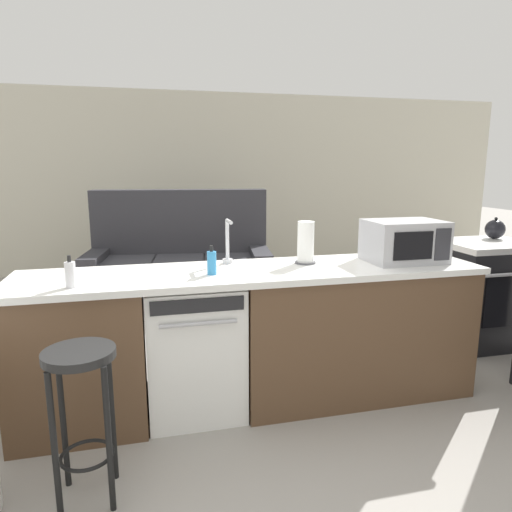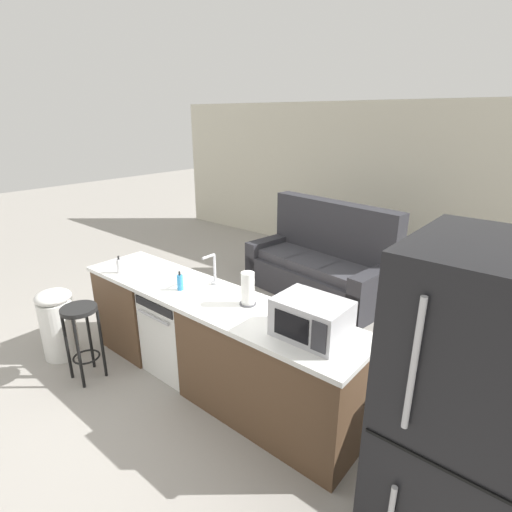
# 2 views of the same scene
# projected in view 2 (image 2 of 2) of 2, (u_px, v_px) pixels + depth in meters

# --- Properties ---
(ground_plane) EXTENTS (24.00, 24.00, 0.00)m
(ground_plane) POSITION_uv_depth(u_px,v_px,m) (202.00, 376.00, 3.84)
(ground_plane) COLOR gray
(wall_back) EXTENTS (10.00, 0.06, 2.60)m
(wall_back) POSITION_uv_depth(u_px,v_px,m) (409.00, 188.00, 6.26)
(wall_back) COLOR beige
(wall_back) RESTS_ON ground_plane
(kitchen_counter) EXTENTS (2.94, 0.66, 0.90)m
(kitchen_counter) POSITION_uv_depth(u_px,v_px,m) (218.00, 347.00, 3.56)
(kitchen_counter) COLOR brown
(kitchen_counter) RESTS_ON ground_plane
(dishwasher) EXTENTS (0.58, 0.61, 0.84)m
(dishwasher) POSITION_uv_depth(u_px,v_px,m) (182.00, 329.00, 3.85)
(dishwasher) COLOR white
(dishwasher) RESTS_ON ground_plane
(stove_range) EXTENTS (0.76, 0.68, 0.90)m
(stove_range) POSITION_uv_depth(u_px,v_px,m) (499.00, 420.00, 2.67)
(stove_range) COLOR black
(stove_range) RESTS_ON ground_plane
(refrigerator) EXTENTS (0.72, 0.73, 1.94)m
(refrigerator) POSITION_uv_depth(u_px,v_px,m) (472.00, 464.00, 1.70)
(refrigerator) COLOR black
(refrigerator) RESTS_ON ground_plane
(microwave) EXTENTS (0.50, 0.37, 0.28)m
(microwave) POSITION_uv_depth(u_px,v_px,m) (311.00, 319.00, 2.77)
(microwave) COLOR #B7B7BC
(microwave) RESTS_ON kitchen_counter
(sink_faucet) EXTENTS (0.07, 0.18, 0.30)m
(sink_faucet) POSITION_uv_depth(u_px,v_px,m) (214.00, 271.00, 3.64)
(sink_faucet) COLOR silver
(sink_faucet) RESTS_ON kitchen_counter
(paper_towel_roll) EXTENTS (0.14, 0.14, 0.28)m
(paper_towel_roll) POSITION_uv_depth(u_px,v_px,m) (248.00, 289.00, 3.25)
(paper_towel_roll) COLOR #4C4C51
(paper_towel_roll) RESTS_ON kitchen_counter
(soap_bottle) EXTENTS (0.06, 0.06, 0.18)m
(soap_bottle) POSITION_uv_depth(u_px,v_px,m) (180.00, 282.00, 3.55)
(soap_bottle) COLOR #338CCC
(soap_bottle) RESTS_ON kitchen_counter
(dish_soap_bottle) EXTENTS (0.06, 0.06, 0.18)m
(dish_soap_bottle) POSITION_uv_depth(u_px,v_px,m) (119.00, 266.00, 3.93)
(dish_soap_bottle) COLOR silver
(dish_soap_bottle) RESTS_ON kitchen_counter
(bar_stool) EXTENTS (0.32, 0.32, 0.74)m
(bar_stool) POSITION_uv_depth(u_px,v_px,m) (82.00, 327.00, 3.66)
(bar_stool) COLOR black
(bar_stool) RESTS_ON ground_plane
(trash_bin) EXTENTS (0.35, 0.35, 0.74)m
(trash_bin) POSITION_uv_depth(u_px,v_px,m) (58.00, 323.00, 4.06)
(trash_bin) COLOR white
(trash_bin) RESTS_ON ground_plane
(couch) EXTENTS (2.11, 1.17, 1.27)m
(couch) POSITION_uv_depth(u_px,v_px,m) (322.00, 266.00, 5.55)
(couch) COLOR #2D2D33
(couch) RESTS_ON ground_plane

